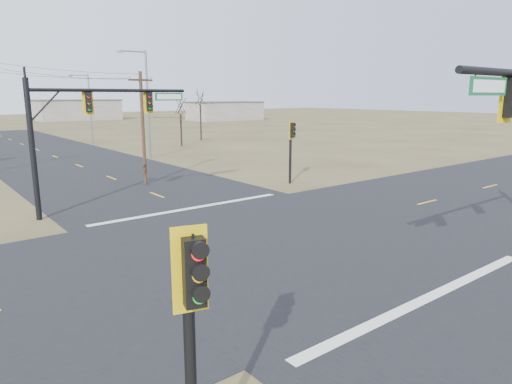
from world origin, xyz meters
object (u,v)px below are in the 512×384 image
streetlight_b (89,106)px  bare_tree_c (180,105)px  utility_pole_near (143,126)px  pedestal_signal_ne (292,138)px  mast_arm_far (88,117)px  bare_tree_d (200,97)px  pedestal_signal_sw (193,305)px  streetlight_a (145,99)px

streetlight_b → bare_tree_c: size_ratio=1.37×
bare_tree_c → utility_pole_near: bearing=-124.8°
pedestal_signal_ne → streetlight_b: streetlight_b is taller
mast_arm_far → bare_tree_d: bare_tree_d is taller
pedestal_signal_sw → bare_tree_d: (31.46, 51.64, 2.85)m
mast_arm_far → pedestal_signal_ne: mast_arm_far is taller
pedestal_signal_ne → utility_pole_near: (-8.56, 6.34, 0.87)m
mast_arm_far → bare_tree_c: (20.13, 26.48, -0.04)m
streetlight_a → pedestal_signal_sw: bearing=-89.9°
pedestal_signal_sw → streetlight_a: 41.96m
pedestal_signal_sw → utility_pole_near: bearing=83.5°
mast_arm_far → streetlight_b: 36.88m
pedestal_signal_ne → streetlight_b: bearing=79.2°
mast_arm_far → pedestal_signal_ne: bearing=11.8°
mast_arm_far → pedestal_signal_sw: mast_arm_far is taller
pedestal_signal_ne → bare_tree_d: (12.26, 32.83, 2.80)m
streetlight_a → mast_arm_far: bearing=-98.5°
mast_arm_far → bare_tree_c: size_ratio=1.35×
utility_pole_near → bare_tree_d: size_ratio=1.05×
streetlight_b → mast_arm_far: bearing=-105.1°
mast_arm_far → pedestal_signal_sw: 20.30m
streetlight_b → bare_tree_c: bearing=-41.6°
streetlight_a → bare_tree_d: bearing=66.7°
pedestal_signal_ne → streetlight_a: streetlight_a is taller
streetlight_a → bare_tree_c: bearing=67.5°
streetlight_a → streetlight_b: streetlight_a is taller
streetlight_b → bare_tree_c: (8.60, -8.54, 0.11)m
pedestal_signal_sw → bare_tree_c: bearing=77.8°
mast_arm_far → pedestal_signal_ne: size_ratio=1.93×
bare_tree_c → streetlight_a: bearing=-136.5°
bare_tree_c → streetlight_b: bearing=135.2°
mast_arm_far → bare_tree_c: 33.27m
utility_pole_near → streetlight_a: streetlight_a is taller
utility_pole_near → streetlight_a: size_ratio=0.74×
mast_arm_far → utility_pole_near: 7.97m
streetlight_a → bare_tree_d: streetlight_a is taller
mast_arm_far → utility_pole_near: utility_pole_near is taller
utility_pole_near → streetlight_b: size_ratio=0.89×
streetlight_a → bare_tree_c: 11.33m
pedestal_signal_sw → bare_tree_d: bearing=75.1°
bare_tree_c → pedestal_signal_ne: bearing=-102.4°
pedestal_signal_ne → bare_tree_d: 35.16m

